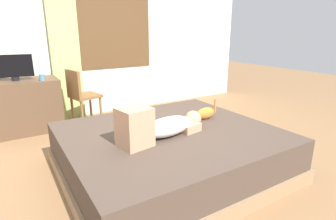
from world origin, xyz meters
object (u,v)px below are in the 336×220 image
Objects in this scene: chair_by_desk at (81,94)px; cup at (42,77)px; bed at (170,151)px; person_lying at (160,126)px; desk at (26,106)px; cat at (204,113)px; tv_monitor at (14,67)px.

cup is at bearing 173.50° from chair_by_desk.
chair_by_desk reaches higher than bed.
person_lying is 1.05× the size of desk.
bed is 2.16m from cup.
cup is 0.10× the size of chair_by_desk.
bed is 0.61m from cat.
person_lying is 2.36m from desk.
person_lying is 1.97× the size of tv_monitor.
tv_monitor reaches higher than desk.
bed is at bearing -65.14° from cup.
person_lying is 11.02× the size of cup.
cat is at bearing 12.15° from bed.
person_lying is 2.63× the size of cat.
desk is (-1.63, 1.95, -0.14)m from cat.
person_lying is at bearing -83.33° from chair_by_desk.
cat is 2.54m from desk.
chair_by_desk is (0.79, -0.23, -0.41)m from tv_monitor.
chair_by_desk is (0.72, -0.23, 0.14)m from desk.
cup is at bearing 114.86° from bed.
chair_by_desk is at bearing 96.67° from person_lying.
desk is 1.05× the size of chair_by_desk.
chair_by_desk reaches higher than desk.
cat is (0.52, 0.11, 0.29)m from bed.
cup reaches higher than cat.
cup is (-0.88, 1.89, 0.56)m from bed.
tv_monitor is (-1.02, 2.16, 0.37)m from person_lying.
desk reaches higher than bed.
person_lying is 2.41m from tv_monitor.
tv_monitor is at bearing 119.95° from bed.
chair_by_desk is (-0.39, 1.83, 0.29)m from bed.
cat is at bearing -48.79° from tv_monitor.
bed is 2.29× the size of desk.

